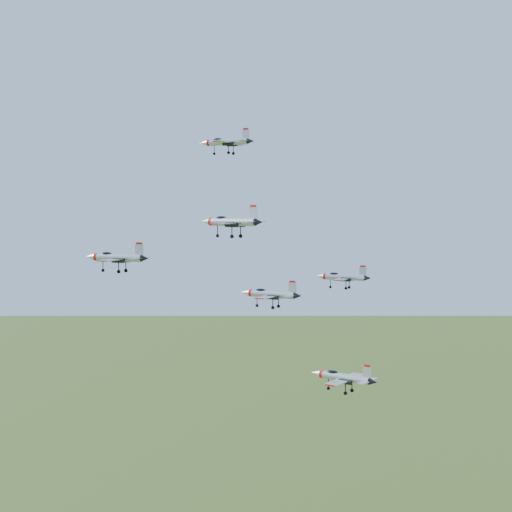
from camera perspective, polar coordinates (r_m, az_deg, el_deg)
The scene contains 6 objects.
jet_lead at distance 150.92m, azimuth -2.43°, elevation 9.10°, with size 12.65×10.60×3.39m.
jet_left_high at distance 128.52m, azimuth -2.06°, elevation 2.77°, with size 14.07×11.59×3.76m.
jet_right_high at distance 119.44m, azimuth -11.12°, elevation -0.10°, with size 11.98×10.09×3.22m.
jet_left_low at distance 130.60m, azimuth 6.92°, elevation -1.67°, with size 10.54×8.82×2.82m.
jet_right_low at distance 112.42m, azimuth 1.12°, elevation -3.05°, with size 10.82×8.97×2.89m.
jet_trail at distance 119.20m, azimuth 6.94°, elevation -9.59°, with size 12.28×10.11×3.29m.
Camera 1 is at (77.91, -105.42, 146.86)m, focal length 50.00 mm.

